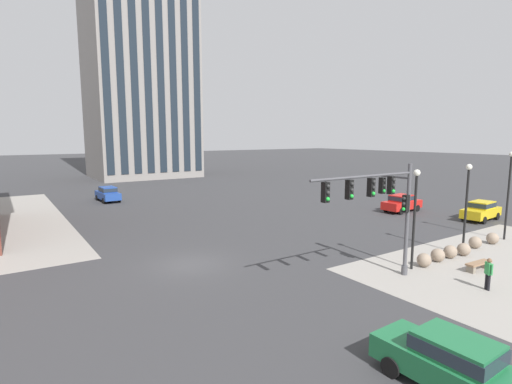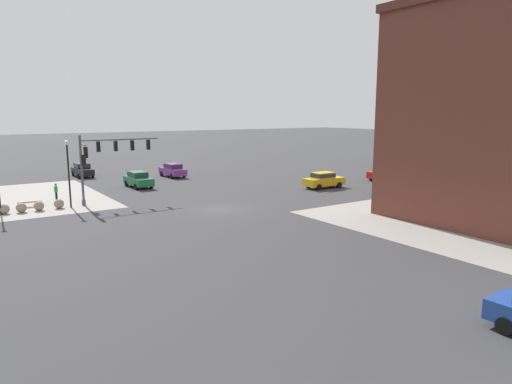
% 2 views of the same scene
% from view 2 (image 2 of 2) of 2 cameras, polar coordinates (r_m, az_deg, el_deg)
% --- Properties ---
extents(ground_plane, '(320.00, 320.00, 0.00)m').
position_cam_2_polar(ground_plane, '(37.55, -4.43, -2.16)').
color(ground_plane, '#38383A').
extents(traffic_signal_main, '(7.00, 2.09, 5.98)m').
position_cam_2_polar(traffic_signal_main, '(41.42, -18.59, 4.26)').
color(traffic_signal_main, '#4C4C51').
rests_on(traffic_signal_main, ground).
extents(bollard_sphere_curb_a, '(0.79, 0.79, 0.79)m').
position_cam_2_polar(bollard_sphere_curb_a, '(41.07, -23.40, -1.35)').
color(bollard_sphere_curb_a, gray).
rests_on(bollard_sphere_curb_a, ground).
extents(bollard_sphere_curb_b, '(0.79, 0.79, 0.79)m').
position_cam_2_polar(bollard_sphere_curb_b, '(40.73, -25.49, -1.59)').
color(bollard_sphere_curb_b, gray).
rests_on(bollard_sphere_curb_b, ground).
extents(bollard_sphere_curb_c, '(0.79, 0.79, 0.79)m').
position_cam_2_polar(bollard_sphere_curb_c, '(40.59, -27.27, -1.76)').
color(bollard_sphere_curb_c, gray).
rests_on(bollard_sphere_curb_c, ground).
extents(bollard_sphere_curb_d, '(0.79, 0.79, 0.79)m').
position_cam_2_polar(bollard_sphere_curb_d, '(40.66, -28.95, -1.88)').
color(bollard_sphere_curb_d, gray).
rests_on(bollard_sphere_curb_d, ground).
extents(bench_near_signal, '(1.83, 0.60, 0.49)m').
position_cam_2_polar(bench_near_signal, '(42.79, -26.46, -1.25)').
color(bench_near_signal, '#8E6B4C').
rests_on(bench_near_signal, ground).
extents(pedestrian_walking_east, '(0.34, 0.49, 1.58)m').
position_cam_2_polar(pedestrian_walking_east, '(44.67, -23.70, 0.12)').
color(pedestrian_walking_east, black).
rests_on(pedestrian_walking_east, ground).
extents(street_lamp_corner_near, '(0.36, 0.36, 5.59)m').
position_cam_2_polar(street_lamp_corner_near, '(40.63, -22.41, 3.02)').
color(street_lamp_corner_near, black).
rests_on(street_lamp_corner_near, ground).
extents(car_main_northbound_near, '(2.04, 4.47, 1.68)m').
position_cam_2_polar(car_main_northbound_near, '(57.20, -10.36, 2.76)').
color(car_main_northbound_near, '#7A3389').
rests_on(car_main_northbound_near, ground).
extents(car_main_northbound_far, '(4.48, 2.06, 1.68)m').
position_cam_2_polar(car_main_northbound_far, '(55.72, 15.72, 2.37)').
color(car_main_northbound_far, red).
rests_on(car_main_northbound_far, ground).
extents(car_main_southbound_near, '(1.98, 4.45, 1.68)m').
position_cam_2_polar(car_main_southbound_near, '(49.98, -14.50, 1.61)').
color(car_main_southbound_near, '#1E6B3D').
rests_on(car_main_southbound_near, ground).
extents(car_cross_westbound, '(1.92, 4.41, 1.68)m').
position_cam_2_polar(car_cross_westbound, '(60.43, -20.87, 2.65)').
color(car_cross_westbound, black).
rests_on(car_cross_westbound, ground).
extents(car_main_mid, '(4.47, 2.03, 1.68)m').
position_cam_2_polar(car_main_mid, '(48.41, 8.45, 1.56)').
color(car_main_mid, gold).
rests_on(car_main_mid, ground).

